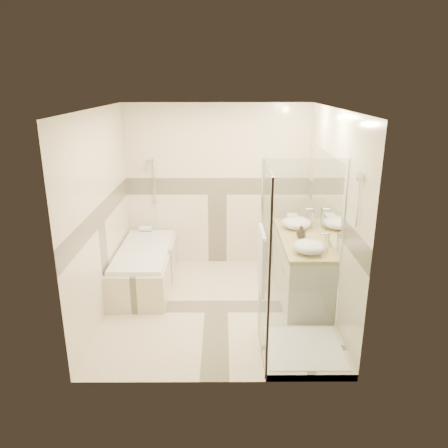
{
  "coord_description": "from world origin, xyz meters",
  "views": [
    {
      "loc": [
        0.08,
        -5.06,
        2.8
      ],
      "look_at": [
        0.1,
        0.25,
        1.05
      ],
      "focal_mm": 35.0,
      "sensor_mm": 36.0,
      "label": 1
    }
  ],
  "objects_px": {
    "vessel_sink_near": "(297,223)",
    "amenity_bottle_a": "(302,233)",
    "vanity": "(300,267)",
    "bathtub": "(145,265)",
    "amenity_bottle_b": "(301,232)",
    "vessel_sink_far": "(309,247)",
    "shower_enclosure": "(294,309)"
  },
  "relations": [
    {
      "from": "vessel_sink_near",
      "to": "amenity_bottle_a",
      "type": "height_order",
      "value": "amenity_bottle_a"
    },
    {
      "from": "vessel_sink_near",
      "to": "amenity_bottle_a",
      "type": "distance_m",
      "value": 0.46
    },
    {
      "from": "shower_enclosure",
      "to": "bathtub",
      "type": "bearing_deg",
      "value": 138.9
    },
    {
      "from": "vessel_sink_near",
      "to": "vessel_sink_far",
      "type": "xyz_separation_m",
      "value": [
        0.0,
        -0.9,
        -0.0
      ]
    },
    {
      "from": "vessel_sink_far",
      "to": "amenity_bottle_a",
      "type": "distance_m",
      "value": 0.44
    },
    {
      "from": "vanity",
      "to": "shower_enclosure",
      "type": "xyz_separation_m",
      "value": [
        -0.29,
        -1.27,
        0.08
      ]
    },
    {
      "from": "shower_enclosure",
      "to": "vessel_sink_near",
      "type": "bearing_deg",
      "value": 80.53
    },
    {
      "from": "shower_enclosure",
      "to": "amenity_bottle_a",
      "type": "xyz_separation_m",
      "value": [
        0.27,
        1.17,
        0.43
      ]
    },
    {
      "from": "amenity_bottle_b",
      "to": "vanity",
      "type": "bearing_deg",
      "value": -1.28
    },
    {
      "from": "amenity_bottle_a",
      "to": "amenity_bottle_b",
      "type": "distance_m",
      "value": 0.1
    },
    {
      "from": "vanity",
      "to": "bathtub",
      "type": "bearing_deg",
      "value": 170.75
    },
    {
      "from": "vessel_sink_near",
      "to": "amenity_bottle_b",
      "type": "height_order",
      "value": "vessel_sink_near"
    },
    {
      "from": "bathtub",
      "to": "amenity_bottle_b",
      "type": "distance_m",
      "value": 2.25
    },
    {
      "from": "bathtub",
      "to": "shower_enclosure",
      "type": "bearing_deg",
      "value": -41.1
    },
    {
      "from": "vanity",
      "to": "amenity_bottle_a",
      "type": "height_order",
      "value": "amenity_bottle_a"
    },
    {
      "from": "vessel_sink_near",
      "to": "vessel_sink_far",
      "type": "height_order",
      "value": "vessel_sink_near"
    },
    {
      "from": "bathtub",
      "to": "vessel_sink_near",
      "type": "bearing_deg",
      "value": 0.38
    },
    {
      "from": "bathtub",
      "to": "shower_enclosure",
      "type": "xyz_separation_m",
      "value": [
        1.86,
        -1.62,
        0.2
      ]
    },
    {
      "from": "amenity_bottle_a",
      "to": "bathtub",
      "type": "bearing_deg",
      "value": 168.17
    },
    {
      "from": "vanity",
      "to": "vessel_sink_far",
      "type": "relative_size",
      "value": 4.15
    },
    {
      "from": "bathtub",
      "to": "amenity_bottle_a",
      "type": "distance_m",
      "value": 2.27
    },
    {
      "from": "shower_enclosure",
      "to": "vessel_sink_far",
      "type": "relative_size",
      "value": 5.22
    },
    {
      "from": "vanity",
      "to": "vessel_sink_near",
      "type": "xyz_separation_m",
      "value": [
        -0.02,
        0.36,
        0.51
      ]
    },
    {
      "from": "amenity_bottle_a",
      "to": "amenity_bottle_b",
      "type": "relative_size",
      "value": 1.1
    },
    {
      "from": "bathtub",
      "to": "amenity_bottle_b",
      "type": "bearing_deg",
      "value": -9.32
    },
    {
      "from": "vanity",
      "to": "amenity_bottle_a",
      "type": "xyz_separation_m",
      "value": [
        -0.02,
        -0.1,
        0.51
      ]
    },
    {
      "from": "vessel_sink_far",
      "to": "amenity_bottle_a",
      "type": "height_order",
      "value": "amenity_bottle_a"
    },
    {
      "from": "vanity",
      "to": "amenity_bottle_a",
      "type": "relative_size",
      "value": 9.37
    },
    {
      "from": "shower_enclosure",
      "to": "amenity_bottle_b",
      "type": "relative_size",
      "value": 12.96
    },
    {
      "from": "amenity_bottle_a",
      "to": "shower_enclosure",
      "type": "bearing_deg",
      "value": -103.08
    },
    {
      "from": "amenity_bottle_a",
      "to": "vanity",
      "type": "bearing_deg",
      "value": 78.28
    },
    {
      "from": "amenity_bottle_b",
      "to": "bathtub",
      "type": "bearing_deg",
      "value": 170.68
    }
  ]
}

